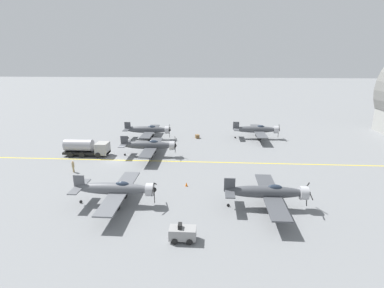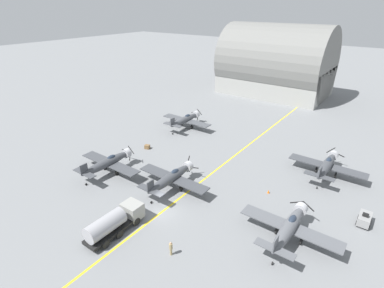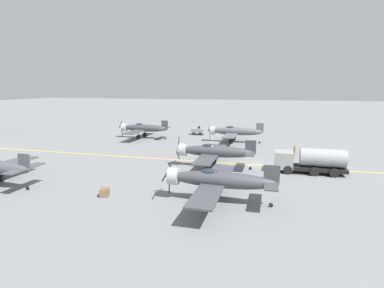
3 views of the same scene
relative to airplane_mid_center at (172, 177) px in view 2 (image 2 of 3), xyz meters
name	(u,v)px [view 2 (image 2 of 3)]	position (x,y,z in m)	size (l,w,h in m)	color
ground_plane	(162,212)	(2.46, -5.08, -2.01)	(400.00, 400.00, 0.00)	slate
taxiway_stripe	(162,212)	(2.46, -5.08, -2.01)	(0.30, 160.00, 0.01)	yellow
airplane_mid_center	(172,177)	(0.00, 0.00, 0.00)	(12.00, 9.98, 3.75)	#414449
airplane_far_left	(185,120)	(-13.11, 20.67, 0.00)	(12.00, 9.98, 3.65)	#4B4E53
airplane_mid_right	(289,227)	(18.06, -0.33, 0.00)	(12.00, 9.98, 3.65)	#585B60
airplane_mid_left	(108,162)	(-11.35, -2.54, 0.00)	(12.00, 9.98, 3.65)	#42444A
airplane_far_right	(327,165)	(17.80, 17.57, 0.00)	(12.00, 9.98, 3.65)	#42454A
fuel_tanker	(115,222)	(0.39, -11.35, -0.50)	(2.67, 8.00, 2.98)	black
tow_tractor	(364,219)	(24.88, 8.23, -1.22)	(1.57, 2.60, 1.79)	gray
ground_crew_walking	(171,248)	(8.31, -10.23, -1.02)	(0.39, 0.39, 1.81)	tan
supply_crate_by_tanker	(147,147)	(-12.68, 7.85, -1.63)	(0.91, 0.76, 0.76)	brown
traffic_cone	(269,191)	(12.32, 7.55, -1.74)	(0.36, 0.36, 0.55)	orange
hangar	(276,67)	(-8.50, 59.83, 6.11)	(30.48, 21.81, 21.81)	#9E9E99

